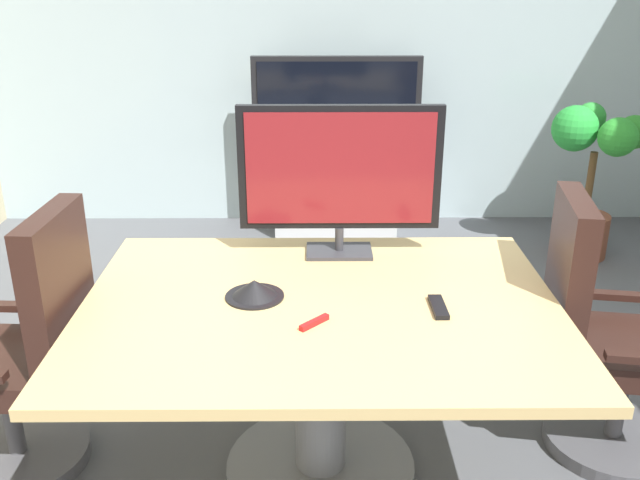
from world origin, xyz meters
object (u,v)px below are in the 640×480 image
object	(u,v)px
conference_phone	(254,290)
conference_table	(320,347)
potted_plant	(592,169)
remote_control	(438,307)
tv_monitor	(340,172)
office_chair_right	(602,350)
office_chair_left	(26,367)
wall_display_unit	(336,176)

from	to	relation	value
conference_phone	conference_table	bearing A→B (deg)	-11.60
conference_table	conference_phone	world-z (taller)	conference_phone
potted_plant	conference_phone	distance (m)	3.00
remote_control	potted_plant	bearing A→B (deg)	57.00
tv_monitor	potted_plant	bearing A→B (deg)	44.49
office_chair_right	conference_phone	bearing A→B (deg)	103.24
office_chair_left	wall_display_unit	bearing A→B (deg)	157.15
conference_table	wall_display_unit	size ratio (longest dim) A/B	1.34
office_chair_left	conference_phone	size ratio (longest dim) A/B	4.95
potted_plant	office_chair_right	bearing A→B (deg)	-108.66
wall_display_unit	conference_phone	world-z (taller)	wall_display_unit
conference_table	remote_control	distance (m)	0.47
office_chair_left	tv_monitor	size ratio (longest dim) A/B	1.30
office_chair_right	wall_display_unit	size ratio (longest dim) A/B	0.83
office_chair_right	tv_monitor	world-z (taller)	tv_monitor
tv_monitor	conference_table	bearing A→B (deg)	-99.87
office_chair_right	potted_plant	bearing A→B (deg)	-9.49
tv_monitor	conference_phone	world-z (taller)	tv_monitor
wall_display_unit	conference_phone	distance (m)	2.68
office_chair_left	conference_phone	xyz separation A→B (m)	(0.89, 0.01, 0.32)
tv_monitor	conference_phone	xyz separation A→B (m)	(-0.33, -0.43, -0.33)
conference_table	remote_control	bearing A→B (deg)	-6.98
remote_control	office_chair_left	bearing A→B (deg)	175.64
conference_phone	office_chair_right	bearing A→B (deg)	4.07
tv_monitor	potted_plant	xyz separation A→B (m)	(1.75, 1.72, -0.48)
conference_table	tv_monitor	xyz separation A→B (m)	(0.08, 0.48, 0.55)
conference_table	tv_monitor	world-z (taller)	tv_monitor
office_chair_right	office_chair_left	bearing A→B (deg)	101.90
tv_monitor	wall_display_unit	xyz separation A→B (m)	(0.05, 2.20, -0.66)
wall_display_unit	potted_plant	xyz separation A→B (m)	(1.70, -0.48, 0.19)
remote_control	office_chair_right	bearing A→B (deg)	14.70
office_chair_right	remote_control	bearing A→B (deg)	114.85
conference_table	potted_plant	bearing A→B (deg)	50.21
office_chair_left	remote_control	xyz separation A→B (m)	(1.56, -0.09, 0.30)
wall_display_unit	remote_control	distance (m)	2.77
office_chair_left	tv_monitor	bearing A→B (deg)	112.77
office_chair_right	potted_plant	size ratio (longest dim) A/B	1.04
potted_plant	remote_control	world-z (taller)	potted_plant
conference_table	potted_plant	distance (m)	2.87
office_chair_left	potted_plant	distance (m)	3.68
wall_display_unit	conference_table	bearing A→B (deg)	-92.89
tv_monitor	office_chair_left	bearing A→B (deg)	-160.12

